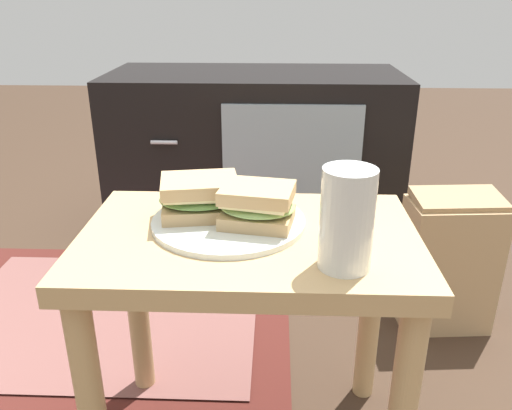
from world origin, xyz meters
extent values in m
cube|color=tan|center=(0.00, 0.00, 0.44)|extent=(0.56, 0.36, 0.04)
cylinder|color=tan|center=(-0.25, -0.14, 0.21)|extent=(0.04, 0.04, 0.43)
cylinder|color=tan|center=(-0.25, 0.14, 0.21)|extent=(0.04, 0.04, 0.43)
cylinder|color=tan|center=(0.25, 0.14, 0.21)|extent=(0.04, 0.04, 0.43)
cube|color=black|center=(-0.03, 0.95, 0.29)|extent=(0.96, 0.44, 0.58)
cube|color=#8C9EA8|center=(0.09, 0.72, 0.30)|extent=(0.42, 0.01, 0.44)
cylinder|color=silver|center=(-0.29, 0.72, 0.41)|extent=(0.08, 0.01, 0.01)
cylinder|color=silver|center=(-0.29, 0.72, 0.19)|extent=(0.08, 0.01, 0.01)
cube|color=#4C1E19|center=(-0.42, 0.40, 0.00)|extent=(1.01, 0.75, 0.01)
cube|color=brown|center=(-0.42, 0.40, 0.01)|extent=(0.82, 0.62, 0.00)
cylinder|color=silver|center=(-0.04, 0.03, 0.47)|extent=(0.26, 0.26, 0.01)
cube|color=tan|center=(-0.09, 0.05, 0.48)|extent=(0.14, 0.12, 0.02)
ellipsoid|color=#608C42|center=(-0.09, 0.05, 0.50)|extent=(0.15, 0.12, 0.02)
cube|color=beige|center=(-0.09, 0.05, 0.51)|extent=(0.13, 0.10, 0.01)
cube|color=tan|center=(-0.09, 0.05, 0.53)|extent=(0.14, 0.12, 0.02)
cube|color=tan|center=(0.01, 0.02, 0.48)|extent=(0.13, 0.11, 0.02)
ellipsoid|color=#8CB260|center=(0.01, 0.02, 0.50)|extent=(0.14, 0.12, 0.02)
cube|color=beige|center=(0.01, 0.02, 0.51)|extent=(0.12, 0.11, 0.01)
cube|color=tan|center=(0.01, 0.02, 0.53)|extent=(0.13, 0.11, 0.02)
cylinder|color=silver|center=(0.14, -0.10, 0.53)|extent=(0.08, 0.08, 0.15)
cylinder|color=#B26014|center=(0.14, -0.10, 0.52)|extent=(0.07, 0.07, 0.11)
cylinder|color=white|center=(0.14, -0.10, 0.58)|extent=(0.07, 0.07, 0.01)
cube|color=tan|center=(0.49, 0.42, 0.17)|extent=(0.24, 0.16, 0.35)
cube|color=tan|center=(0.49, 0.42, 0.36)|extent=(0.22, 0.14, 0.03)
camera|label=1|loc=(0.04, -0.76, 0.83)|focal=36.13mm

